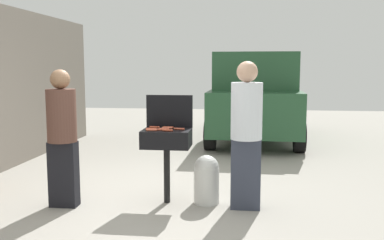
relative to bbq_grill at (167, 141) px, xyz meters
name	(u,v)px	position (x,y,z in m)	size (l,w,h in m)	color
ground_plane	(145,201)	(-0.29, 0.02, -0.79)	(24.00, 24.00, 0.00)	#9E998E
bbq_grill	(167,141)	(0.00, 0.00, 0.00)	(0.60, 0.44, 0.94)	black
grill_lid_open	(169,111)	(0.00, 0.22, 0.35)	(0.60, 0.05, 0.42)	black
hot_dog_0	(164,129)	(-0.02, -0.03, 0.16)	(0.03, 0.03, 0.13)	#B74C33
hot_dog_1	(151,130)	(-0.18, -0.10, 0.16)	(0.03, 0.03, 0.13)	#B74C33
hot_dog_2	(152,129)	(-0.18, -0.04, 0.16)	(0.03, 0.03, 0.13)	#AD4228
hot_dog_3	(155,127)	(-0.18, 0.12, 0.16)	(0.03, 0.03, 0.13)	#AD4228
hot_dog_4	(179,129)	(0.16, 0.00, 0.16)	(0.03, 0.03, 0.13)	#B74C33
hot_dog_5	(168,130)	(0.04, -0.14, 0.16)	(0.03, 0.03, 0.13)	#AD4228
hot_dog_6	(152,130)	(-0.16, -0.14, 0.16)	(0.03, 0.03, 0.13)	#C6593D
hot_dog_7	(161,130)	(-0.05, -0.09, 0.16)	(0.03, 0.03, 0.13)	#B74C33
hot_dog_8	(167,128)	(0.00, 0.07, 0.16)	(0.03, 0.03, 0.13)	#C6593D
hot_dog_9	(168,127)	(0.00, 0.11, 0.16)	(0.03, 0.03, 0.13)	#AD4228
propane_tank	(206,178)	(0.50, 0.02, -0.47)	(0.32, 0.32, 0.62)	silver
person_left	(62,133)	(-1.24, -0.30, 0.12)	(0.35, 0.35, 1.69)	black
person_right	(246,130)	(0.99, -0.11, 0.18)	(0.37, 0.37, 1.78)	#333847
parked_minivan	(255,96)	(1.22, 4.99, 0.23)	(2.12, 4.45, 2.02)	#234C2D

